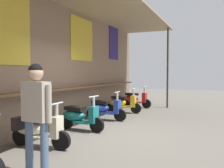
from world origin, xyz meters
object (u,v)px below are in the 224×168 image
(scooter_teal, at_px, (79,116))
(scooter_yellow, at_px, (122,103))
(scooter_cream, at_px, (37,129))
(scooter_blue, at_px, (104,108))
(shopper_with_handbag, at_px, (35,108))
(scooter_red, at_px, (134,99))

(scooter_teal, xyz_separation_m, scooter_yellow, (3.20, 0.00, 0.00))
(scooter_teal, bearing_deg, scooter_cream, -86.06)
(scooter_cream, bearing_deg, scooter_teal, 86.13)
(scooter_blue, relative_size, shopper_with_handbag, 0.82)
(scooter_teal, relative_size, scooter_blue, 1.00)
(scooter_blue, distance_m, scooter_yellow, 1.63)
(shopper_with_handbag, bearing_deg, scooter_blue, -164.53)
(scooter_blue, bearing_deg, shopper_with_handbag, -79.73)
(scooter_cream, height_order, shopper_with_handbag, shopper_with_handbag)
(scooter_cream, relative_size, scooter_teal, 1.00)
(shopper_with_handbag, bearing_deg, scooter_cream, -136.59)
(scooter_red, distance_m, shopper_with_handbag, 7.66)
(scooter_yellow, height_order, shopper_with_handbag, shopper_with_handbag)
(scooter_blue, bearing_deg, scooter_red, 87.85)
(scooter_teal, xyz_separation_m, shopper_with_handbag, (-2.79, -0.96, 0.66))
(scooter_yellow, relative_size, scooter_red, 1.00)
(scooter_red, relative_size, shopper_with_handbag, 0.82)
(scooter_cream, distance_m, scooter_yellow, 4.86)
(scooter_teal, relative_size, scooter_yellow, 1.00)
(scooter_teal, height_order, shopper_with_handbag, shopper_with_handbag)
(scooter_cream, bearing_deg, scooter_yellow, 86.13)
(scooter_yellow, xyz_separation_m, shopper_with_handbag, (-5.99, -0.96, 0.66))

